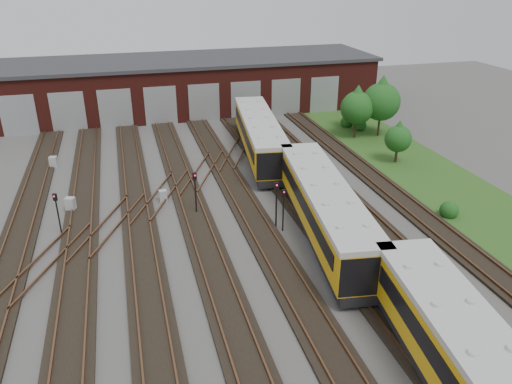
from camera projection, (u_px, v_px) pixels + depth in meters
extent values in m
plane|color=#413F3C|center=(258.00, 291.00, 28.33)|extent=(120.00, 120.00, 0.00)
cube|color=brown|center=(3.00, 329.00, 25.02)|extent=(0.10, 70.00, 0.15)
cube|color=black|center=(72.00, 320.00, 25.88)|extent=(2.40, 70.00, 0.18)
cube|color=brown|center=(57.00, 320.00, 25.64)|extent=(0.10, 70.00, 0.15)
cube|color=brown|center=(86.00, 315.00, 25.98)|extent=(0.10, 70.00, 0.15)
cube|color=black|center=(150.00, 307.00, 26.84)|extent=(2.40, 70.00, 0.18)
cube|color=brown|center=(137.00, 307.00, 26.60)|extent=(0.10, 70.00, 0.15)
cube|color=brown|center=(164.00, 302.00, 26.95)|extent=(0.10, 70.00, 0.15)
cube|color=black|center=(223.00, 295.00, 27.81)|extent=(2.40, 70.00, 0.18)
cube|color=brown|center=(210.00, 295.00, 27.57)|extent=(0.10, 70.00, 0.15)
cube|color=brown|center=(236.00, 291.00, 27.91)|extent=(0.10, 70.00, 0.15)
cube|color=black|center=(291.00, 284.00, 28.77)|extent=(2.40, 70.00, 0.18)
cube|color=brown|center=(279.00, 284.00, 28.53)|extent=(0.10, 70.00, 0.15)
cube|color=brown|center=(303.00, 280.00, 28.88)|extent=(0.10, 70.00, 0.15)
cube|color=black|center=(354.00, 274.00, 29.74)|extent=(2.40, 70.00, 0.18)
cube|color=brown|center=(344.00, 273.00, 29.50)|extent=(0.10, 70.00, 0.15)
cube|color=brown|center=(366.00, 270.00, 29.84)|extent=(0.10, 70.00, 0.15)
cube|color=black|center=(414.00, 264.00, 30.70)|extent=(2.40, 70.00, 0.18)
cube|color=brown|center=(404.00, 263.00, 30.46)|extent=(0.10, 70.00, 0.15)
cube|color=brown|center=(424.00, 260.00, 30.81)|extent=(0.10, 70.00, 0.15)
cube|color=black|center=(470.00, 255.00, 31.67)|extent=(2.40, 70.00, 0.18)
cube|color=brown|center=(460.00, 254.00, 31.42)|extent=(0.10, 70.00, 0.15)
cube|color=brown|center=(480.00, 251.00, 31.77)|extent=(0.10, 70.00, 0.15)
cube|color=brown|center=(110.00, 224.00, 35.05)|extent=(5.40, 9.62, 0.15)
cube|color=brown|center=(162.00, 195.00, 39.52)|extent=(5.40, 9.62, 0.15)
cube|color=brown|center=(203.00, 171.00, 43.99)|extent=(5.40, 9.62, 0.15)
cube|color=brown|center=(43.00, 262.00, 30.58)|extent=(5.40, 9.62, 0.15)
cube|color=brown|center=(237.00, 152.00, 48.46)|extent=(5.40, 9.62, 0.15)
cube|color=#501914|center=(172.00, 86.00, 62.13)|extent=(50.00, 12.00, 6.00)
cube|color=#303033|center=(170.00, 61.00, 60.81)|extent=(51.00, 12.50, 0.40)
cube|color=gray|center=(19.00, 116.00, 53.09)|extent=(3.60, 0.12, 4.40)
cube|color=gray|center=(68.00, 112.00, 54.29)|extent=(3.60, 0.12, 4.40)
cube|color=gray|center=(115.00, 109.00, 55.50)|extent=(3.60, 0.12, 4.40)
cube|color=gray|center=(161.00, 106.00, 56.70)|extent=(3.60, 0.12, 4.40)
cube|color=gray|center=(204.00, 103.00, 57.91)|extent=(3.60, 0.12, 4.40)
cube|color=gray|center=(246.00, 100.00, 59.12)|extent=(3.60, 0.12, 4.40)
cube|color=gray|center=(286.00, 97.00, 60.32)|extent=(3.60, 0.12, 4.40)
cube|color=gray|center=(324.00, 95.00, 61.53)|extent=(3.60, 0.12, 4.40)
cube|color=#254918|center=(444.00, 186.00, 41.66)|extent=(8.00, 55.00, 0.05)
cube|color=#DEAD0C|center=(485.00, 384.00, 19.18)|extent=(5.10, 16.92, 2.45)
cube|color=beige|center=(492.00, 356.00, 18.60)|extent=(5.21, 16.93, 0.33)
cube|color=black|center=(450.00, 382.00, 18.88)|extent=(2.03, 14.56, 0.95)
cube|color=black|center=(323.00, 227.00, 33.85)|extent=(4.77, 16.87, 0.67)
cube|color=#DEAD0C|center=(324.00, 206.00, 33.20)|extent=(5.10, 16.92, 2.45)
cube|color=beige|center=(326.00, 187.00, 32.62)|extent=(5.21, 16.93, 0.33)
cube|color=black|center=(303.00, 204.00, 32.90)|extent=(2.03, 14.56, 0.95)
cube|color=black|center=(346.00, 201.00, 33.26)|extent=(2.03, 14.56, 0.95)
cube|color=black|center=(259.00, 150.00, 47.87)|extent=(4.77, 16.87, 0.67)
cube|color=#DEAD0C|center=(259.00, 134.00, 47.22)|extent=(5.10, 16.92, 2.45)
cube|color=beige|center=(259.00, 120.00, 46.64)|extent=(5.21, 16.93, 0.33)
cube|color=black|center=(244.00, 132.00, 46.92)|extent=(2.03, 14.56, 0.95)
cube|color=black|center=(275.00, 131.00, 47.28)|extent=(2.03, 14.56, 0.95)
cylinder|color=black|center=(59.00, 218.00, 33.59)|extent=(0.10, 0.10, 2.63)
cube|color=black|center=(55.00, 197.00, 32.94)|extent=(0.29, 0.24, 0.50)
sphere|color=red|center=(55.00, 196.00, 32.81)|extent=(0.12, 0.12, 0.12)
cylinder|color=black|center=(196.00, 197.00, 36.52)|extent=(0.11, 0.11, 2.72)
cube|color=black|center=(195.00, 176.00, 35.83)|extent=(0.30, 0.21, 0.56)
sphere|color=red|center=(195.00, 176.00, 35.69)|extent=(0.14, 0.14, 0.14)
cylinder|color=black|center=(283.00, 214.00, 34.16)|extent=(0.10, 0.10, 2.64)
cube|color=black|center=(284.00, 193.00, 33.50)|extent=(0.26, 0.16, 0.51)
sphere|color=red|center=(284.00, 192.00, 33.37)|extent=(0.12, 0.12, 0.12)
cylinder|color=black|center=(276.00, 209.00, 34.62)|extent=(0.11, 0.11, 2.87)
cube|color=black|center=(277.00, 186.00, 33.90)|extent=(0.31, 0.21, 0.56)
sphere|color=red|center=(277.00, 185.00, 33.76)|extent=(0.14, 0.14, 0.14)
cube|color=#ABADB1|center=(71.00, 204.00, 37.23)|extent=(0.83, 0.77, 1.10)
cube|color=#ABADB1|center=(54.00, 162.00, 45.17)|extent=(0.73, 0.64, 1.07)
cube|color=#ABADB1|center=(163.00, 196.00, 38.75)|extent=(0.60, 0.51, 0.96)
cube|color=#ABADB1|center=(255.00, 135.00, 52.53)|extent=(0.65, 0.55, 1.01)
cube|color=#ABADB1|center=(291.00, 183.00, 41.12)|extent=(0.61, 0.53, 0.92)
cylinder|color=#362218|center=(355.00, 130.00, 52.89)|extent=(0.21, 0.21, 1.76)
sphere|color=#144815|center=(357.00, 108.00, 51.91)|extent=(3.43, 3.43, 3.43)
cone|color=#144815|center=(358.00, 96.00, 51.40)|extent=(2.94, 2.94, 2.45)
cylinder|color=#362218|center=(355.00, 122.00, 55.90)|extent=(0.21, 0.21, 1.50)
sphere|color=#144815|center=(356.00, 105.00, 55.07)|extent=(2.92, 2.92, 2.92)
cone|color=#144815|center=(357.00, 95.00, 54.63)|extent=(2.51, 2.51, 2.09)
cylinder|color=#362218|center=(379.00, 127.00, 53.40)|extent=(0.22, 0.22, 2.04)
sphere|color=#144815|center=(381.00, 102.00, 52.26)|extent=(3.96, 3.96, 3.96)
cone|color=#144815|center=(383.00, 88.00, 51.67)|extent=(3.40, 3.40, 2.83)
cylinder|color=#362218|center=(396.00, 156.00, 46.37)|extent=(0.23, 0.23, 1.27)
sphere|color=#144815|center=(398.00, 139.00, 45.66)|extent=(2.46, 2.46, 2.46)
cone|color=#144815|center=(399.00, 130.00, 45.30)|extent=(2.11, 2.11, 1.76)
sphere|color=#144815|center=(450.00, 208.00, 36.41)|extent=(1.38, 1.38, 1.38)
sphere|color=#144815|center=(360.00, 123.00, 55.44)|extent=(1.52, 1.52, 1.52)
sphere|color=#144815|center=(347.00, 121.00, 56.58)|extent=(1.42, 1.42, 1.42)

